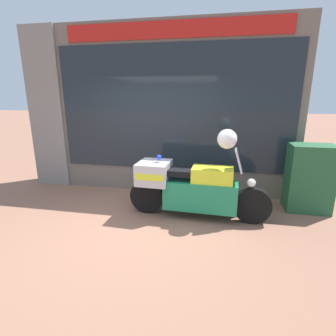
# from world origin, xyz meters

# --- Properties ---
(ground_plane) EXTENTS (60.00, 60.00, 0.00)m
(ground_plane) POSITION_xyz_m (0.00, 0.00, 0.00)
(ground_plane) COLOR #8E604C
(shop_building) EXTENTS (5.94, 0.55, 3.54)m
(shop_building) POSITION_xyz_m (-0.39, 2.00, 1.78)
(shop_building) COLOR #6B6056
(shop_building) RESTS_ON ground
(window_display) EXTENTS (4.66, 0.30, 1.85)m
(window_display) POSITION_xyz_m (0.34, 2.03, 0.45)
(window_display) COLOR slate
(window_display) RESTS_ON ground
(paramedic_motorcycle) EXTENTS (2.47, 0.65, 1.26)m
(paramedic_motorcycle) POSITION_xyz_m (0.88, 0.65, 0.55)
(paramedic_motorcycle) COLOR black
(paramedic_motorcycle) RESTS_ON ground
(utility_cabinet) EXTENTS (0.77, 0.53, 1.25)m
(utility_cabinet) POSITION_xyz_m (3.02, 1.36, 0.62)
(utility_cabinet) COLOR #235633
(utility_cabinet) RESTS_ON ground
(white_helmet) EXTENTS (0.32, 0.32, 0.32)m
(white_helmet) POSITION_xyz_m (1.48, 0.63, 1.42)
(white_helmet) COLOR white
(white_helmet) RESTS_ON paramedic_motorcycle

